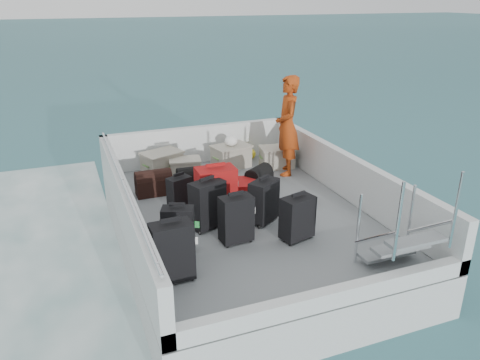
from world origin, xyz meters
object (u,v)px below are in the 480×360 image
at_px(suitcase_6, 297,218).
at_px(crate_2, 231,157).
at_px(suitcase_0, 172,253).
at_px(crate_3, 277,158).
at_px(crate_1, 185,169).
at_px(crate_0, 162,164).
at_px(suitcase_7, 264,201).
at_px(suitcase_8, 234,190).
at_px(suitcase_3, 236,220).
at_px(suitcase_4, 208,205).
at_px(suitcase_1, 178,230).
at_px(suitcase_2, 180,193).
at_px(passenger, 287,126).
at_px(suitcase_5, 216,193).

distance_m(suitcase_6, crate_2, 2.93).
distance_m(suitcase_0, crate_3, 4.03).
xyz_separation_m(suitcase_0, crate_1, (0.96, 3.09, -0.20)).
relative_size(suitcase_6, crate_0, 0.93).
bearing_deg(suitcase_7, crate_3, 25.85).
bearing_deg(suitcase_8, crate_0, 45.77).
bearing_deg(crate_2, suitcase_3, -108.89).
height_order(suitcase_6, suitcase_7, suitcase_7).
height_order(suitcase_4, crate_1, suitcase_4).
bearing_deg(suitcase_1, suitcase_7, 36.59).
xyz_separation_m(suitcase_2, suitcase_3, (0.43, -1.27, 0.07)).
bearing_deg(suitcase_8, suitcase_4, 156.62).
xyz_separation_m(suitcase_6, suitcase_7, (-0.20, 0.63, 0.01)).
height_order(suitcase_1, suitcase_8, suitcase_1).
height_order(suitcase_3, crate_1, suitcase_3).
bearing_deg(suitcase_0, suitcase_7, 29.98).
relative_size(suitcase_7, crate_2, 0.97).
height_order(suitcase_3, suitcase_7, suitcase_3).
distance_m(suitcase_7, crate_0, 2.58).
xyz_separation_m(suitcase_3, crate_0, (-0.36, 2.81, -0.13)).
distance_m(suitcase_7, crate_3, 2.31).
bearing_deg(suitcase_0, crate_0, 77.16).
bearing_deg(suitcase_4, crate_1, 63.17).
relative_size(suitcase_1, crate_3, 1.00).
bearing_deg(suitcase_4, suitcase_2, 84.68).
bearing_deg(suitcase_8, suitcase_3, 177.64).
relative_size(suitcase_1, crate_1, 1.15).
bearing_deg(suitcase_6, suitcase_7, 93.10).
height_order(crate_3, passenger, passenger).
bearing_deg(crate_2, suitcase_7, -98.81).
bearing_deg(suitcase_2, suitcase_1, -125.39).
xyz_separation_m(crate_1, crate_2, (0.94, 0.19, 0.04)).
height_order(suitcase_7, passenger, passenger).
distance_m(suitcase_4, suitcase_8, 1.08).
bearing_deg(suitcase_5, suitcase_8, 49.93).
distance_m(suitcase_3, suitcase_8, 1.43).
relative_size(suitcase_5, crate_1, 1.48).
xyz_separation_m(suitcase_1, suitcase_2, (0.33, 1.22, -0.04)).
distance_m(crate_1, passenger, 1.95).
height_order(suitcase_4, crate_0, suitcase_4).
height_order(suitcase_0, suitcase_6, suitcase_0).
bearing_deg(suitcase_3, suitcase_8, 65.93).
relative_size(suitcase_6, suitcase_7, 0.96).
height_order(suitcase_1, suitcase_5, suitcase_5).
distance_m(suitcase_2, crate_0, 1.54).
bearing_deg(crate_1, suitcase_8, -68.11).
xyz_separation_m(suitcase_0, suitcase_6, (1.75, 0.36, -0.06)).
bearing_deg(suitcase_7, suitcase_6, -106.12).
bearing_deg(crate_2, crate_1, -168.43).
bearing_deg(suitcase_8, suitcase_0, 159.74).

